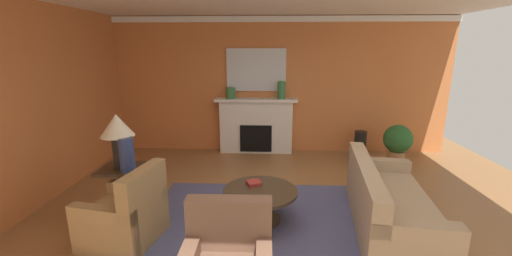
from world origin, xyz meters
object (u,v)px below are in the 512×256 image
(mantel_mirror, at_px, (256,70))
(table_lamp, at_px, (117,131))
(vase_mantel_right, at_px, (281,90))
(sofa, at_px, (388,207))
(vase_tall_corner, at_px, (360,145))
(vase_on_side_table, at_px, (127,155))
(coffee_table, at_px, (260,198))
(armchair_near_window, at_px, (126,217))
(potted_plant, at_px, (398,142))
(vase_mantel_left, at_px, (231,93))
(fireplace, at_px, (256,127))
(side_table, at_px, (124,188))

(mantel_mirror, distance_m, table_lamp, 3.53)
(mantel_mirror, bearing_deg, vase_mantel_right, -17.18)
(sofa, height_order, vase_tall_corner, sofa)
(vase_tall_corner, bearing_deg, vase_mantel_right, 171.60)
(vase_on_side_table, xyz_separation_m, vase_tall_corner, (3.83, 2.71, -0.64))
(sofa, height_order, vase_on_side_table, vase_on_side_table)
(vase_tall_corner, bearing_deg, sofa, -98.27)
(coffee_table, distance_m, vase_mantel_right, 3.16)
(armchair_near_window, distance_m, coffee_table, 1.70)
(vase_tall_corner, xyz_separation_m, potted_plant, (0.60, -0.45, 0.20))
(vase_on_side_table, xyz_separation_m, vase_mantel_left, (1.04, 2.96, 0.42))
(fireplace, height_order, armchair_near_window, fireplace)
(coffee_table, bearing_deg, armchair_near_window, -161.69)
(side_table, distance_m, vase_on_side_table, 0.57)
(fireplace, distance_m, mantel_mirror, 1.26)
(fireplace, distance_m, coffee_table, 3.01)
(sofa, height_order, vase_mantel_left, vase_mantel_left)
(fireplace, distance_m, sofa, 3.62)
(vase_tall_corner, height_order, vase_mantel_left, vase_mantel_left)
(potted_plant, bearing_deg, coffee_table, -139.90)
(coffee_table, height_order, vase_mantel_right, vase_mantel_right)
(potted_plant, bearing_deg, side_table, -154.92)
(fireplace, bearing_deg, table_lamp, -121.01)
(table_lamp, distance_m, vase_mantel_right, 3.65)
(side_table, xyz_separation_m, vase_on_side_table, (0.15, -0.12, 0.53))
(side_table, height_order, potted_plant, potted_plant)
(sofa, bearing_deg, table_lamp, 176.60)
(fireplace, xyz_separation_m, vase_on_side_table, (-1.59, -3.01, 0.35))
(mantel_mirror, xyz_separation_m, vase_tall_corner, (2.24, -0.42, -1.55))
(coffee_table, height_order, vase_on_side_table, vase_on_side_table)
(fireplace, height_order, side_table, fireplace)
(vase_on_side_table, relative_size, vase_tall_corner, 0.80)
(fireplace, relative_size, sofa, 0.82)
(mantel_mirror, bearing_deg, vase_mantel_left, -162.82)
(armchair_near_window, bearing_deg, vase_mantel_right, 60.27)
(sofa, bearing_deg, coffee_table, 176.17)
(mantel_mirror, bearing_deg, table_lamp, -119.99)
(vase_tall_corner, bearing_deg, coffee_table, -127.48)
(side_table, bearing_deg, mantel_mirror, 60.01)
(mantel_mirror, xyz_separation_m, table_lamp, (-1.74, -3.01, -0.61))
(vase_on_side_table, distance_m, vase_mantel_right, 3.69)
(mantel_mirror, height_order, sofa, mantel_mirror)
(table_lamp, bearing_deg, vase_mantel_left, 67.31)
(mantel_mirror, distance_m, coffee_table, 3.46)
(mantel_mirror, distance_m, vase_on_side_table, 3.63)
(potted_plant, bearing_deg, table_lamp, -154.92)
(fireplace, relative_size, coffee_table, 1.80)
(armchair_near_window, distance_m, side_table, 0.71)
(fireplace, bearing_deg, mantel_mirror, 90.00)
(mantel_mirror, bearing_deg, vase_tall_corner, -10.61)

